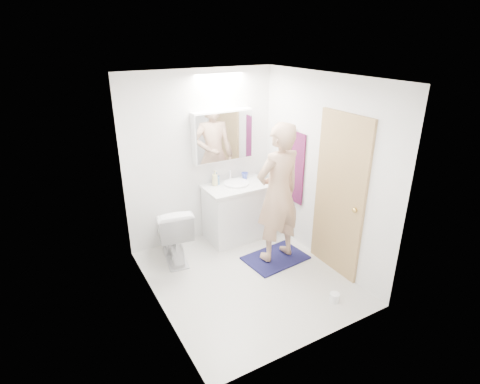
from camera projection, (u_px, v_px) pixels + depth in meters
floor at (246, 277)px, 4.73m from camera, size 2.50×2.50×0.00m
ceiling at (248, 77)px, 3.79m from camera, size 2.50×2.50×0.00m
wall_back at (201, 158)px, 5.26m from camera, size 2.50×0.00×2.50m
wall_front at (321, 236)px, 3.26m from camera, size 2.50×0.00×2.50m
wall_left at (152, 209)px, 3.76m from camera, size 0.00×2.50×2.50m
wall_right at (322, 172)px, 4.76m from camera, size 0.00×2.50×2.50m
vanity_cabinet at (238, 212)px, 5.54m from camera, size 0.90×0.55×0.78m
countertop at (237, 186)px, 5.38m from camera, size 0.95×0.58×0.04m
sink_basin at (236, 183)px, 5.39m from camera, size 0.36×0.36×0.03m
faucet at (230, 175)px, 5.52m from camera, size 0.02×0.02×0.16m
medicine_cabinet at (223, 136)px, 5.22m from camera, size 0.88×0.14×0.70m
mirror_panel at (225, 137)px, 5.16m from camera, size 0.84×0.01×0.66m
toilet at (173, 232)px, 4.97m from camera, size 0.57×0.84×0.79m
bath_rug at (275, 258)px, 5.11m from camera, size 0.85×0.62×0.02m
person at (278, 194)px, 4.74m from camera, size 0.70×0.49×1.81m
door at (339, 196)px, 4.55m from camera, size 0.04×0.80×2.00m
door_knob at (355, 210)px, 4.31m from camera, size 0.06×0.06×0.06m
towel at (294, 167)px, 5.23m from camera, size 0.02×0.42×1.00m
towel_hook at (295, 130)px, 5.02m from camera, size 0.07×0.02×0.02m
soap_bottle_a at (215, 178)px, 5.32m from camera, size 0.12×0.12×0.22m
soap_bottle_b at (217, 178)px, 5.37m from camera, size 0.10×0.10×0.17m
toothbrush_cup at (245, 176)px, 5.58m from camera, size 0.12×0.12×0.10m
toilet_paper_roll at (334, 297)px, 4.29m from camera, size 0.11×0.11×0.10m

